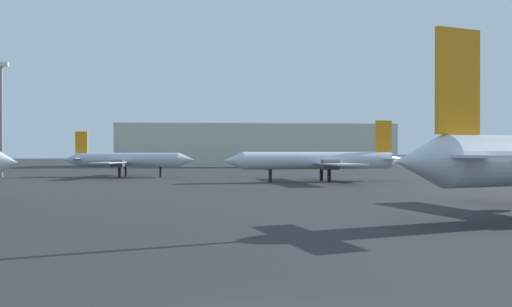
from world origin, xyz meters
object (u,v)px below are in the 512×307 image
airplane_distant (320,161)px  light_mast_right (457,117)px  airplane_far_left (127,160)px  light_mast_left (1,112)px

airplane_distant → light_mast_right: size_ratio=1.35×
airplane_far_left → light_mast_right: bearing=20.8°
airplane_distant → light_mast_left: 57.39m
light_mast_right → airplane_distant: bearing=-142.0°
airplane_distant → airplane_far_left: 35.29m
light_mast_right → airplane_far_left: bearing=-169.7°
airplane_distant → airplane_far_left: (-31.80, 15.30, -0.13)m
light_mast_left → light_mast_right: 89.82m
airplane_distant → light_mast_right: bearing=-150.4°
airplane_distant → airplane_far_left: airplane_distant is taller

